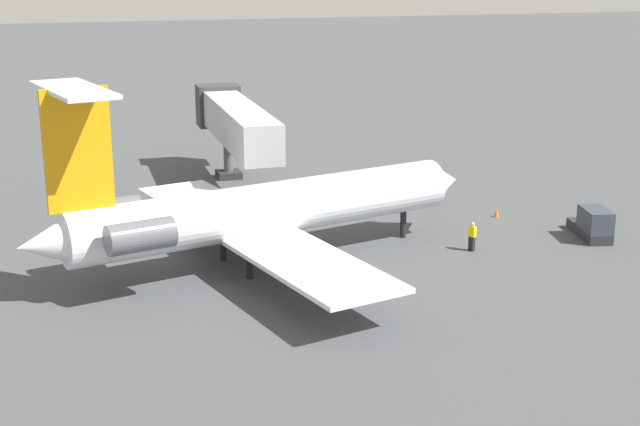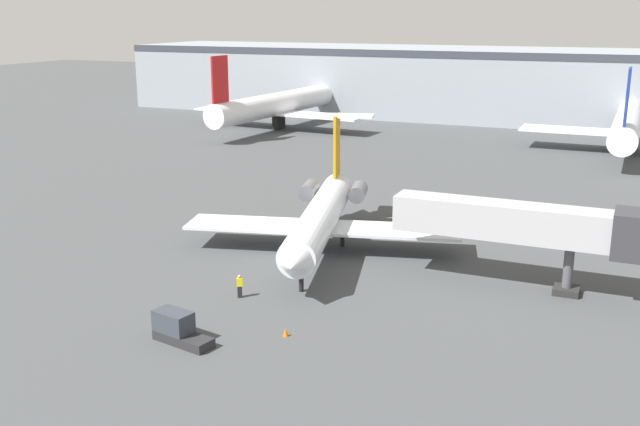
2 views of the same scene
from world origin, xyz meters
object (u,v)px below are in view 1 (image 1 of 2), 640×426
Objects in this scene: regional_jet at (255,210)px; ground_crew_marshaller at (472,236)px; jet_bridge at (234,121)px; baggage_tug_lead at (593,225)px; traffic_cone_near at (497,213)px.

regional_jet reaches higher than ground_crew_marshaller.
baggage_tug_lead is at bearing -135.89° from jet_bridge.
baggage_tug_lead is at bearing -92.84° from regional_jet.
ground_crew_marshaller is 7.90m from baggage_tug_lead.
traffic_cone_near is (4.73, -16.91, -2.87)m from regional_jet.
jet_bridge is at bearing 48.97° from traffic_cone_near.
jet_bridge reaches higher than ground_crew_marshaller.
regional_jet is at bearing 172.08° from jet_bridge.
jet_bridge is 10.58× the size of ground_crew_marshaller.
baggage_tug_lead is (-18.35, -17.79, -3.99)m from jet_bridge.
traffic_cone_near is at bearing 29.83° from baggage_tug_lead.
jet_bridge is at bearing 44.11° from baggage_tug_lead.
baggage_tug_lead is at bearing -150.17° from traffic_cone_near.
regional_jet is 17.79m from traffic_cone_near.
jet_bridge reaches higher than traffic_cone_near.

